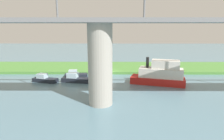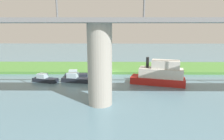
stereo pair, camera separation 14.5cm
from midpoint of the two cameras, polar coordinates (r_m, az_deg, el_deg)
name	(u,v)px [view 2 (the right image)]	position (r m, az deg, el deg)	size (l,w,h in m)	color
ground_plane	(110,74)	(38.97, -0.51, -1.31)	(160.00, 160.00, 0.00)	slate
grassy_bank	(111,67)	(44.78, -0.35, 0.80)	(80.00, 12.00, 0.50)	#4C8438
bridge_pylon	(100,65)	(22.89, -3.42, 1.45)	(2.89, 2.89, 9.71)	#9E998E
bridge_span	(99,18)	(22.53, -3.60, 14.95)	(74.17, 4.30, 3.25)	slate
person_on_bank	(98,66)	(41.09, -3.92, 1.08)	(0.43, 0.43, 1.39)	#2D334C
mooring_post	(111,70)	(39.38, -0.33, 0.11)	(0.20, 0.20, 0.71)	brown
motorboat_white	(160,74)	(32.92, 13.95, -1.27)	(9.17, 5.17, 4.45)	red
skiff_small	(45,79)	(35.52, -19.12, -2.49)	(4.58, 2.70, 1.44)	#1E232D
pontoon_yellow	(75,75)	(37.35, -10.59, -1.33)	(4.38, 1.94, 1.42)	#1E232D
riverboat_paddlewheel	(75,79)	(34.14, -10.63, -2.49)	(5.06, 2.56, 1.61)	#1E232D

